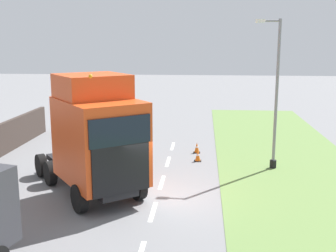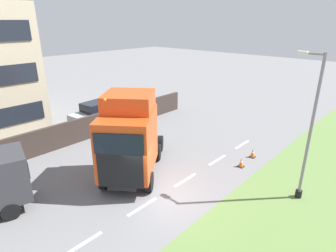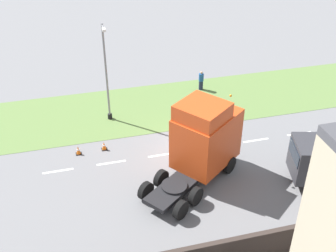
{
  "view_description": "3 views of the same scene",
  "coord_description": "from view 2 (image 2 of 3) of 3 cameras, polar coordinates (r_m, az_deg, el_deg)",
  "views": [
    {
      "loc": [
        -1.74,
        15.06,
        6.07
      ],
      "look_at": [
        -0.4,
        -0.79,
        2.82
      ],
      "focal_mm": 45.0,
      "sensor_mm": 36.0,
      "label": 1
    },
    {
      "loc": [
        -8.34,
        8.22,
        8.26
      ],
      "look_at": [
        1.12,
        -2.12,
        2.95
      ],
      "focal_mm": 30.0,
      "sensor_mm": 36.0,
      "label": 2
    },
    {
      "loc": [
        20.69,
        -7.3,
        15.84
      ],
      "look_at": [
        0.11,
        -1.93,
        2.17
      ],
      "focal_mm": 45.0,
      "sensor_mm": 36.0,
      "label": 3
    }
  ],
  "objects": [
    {
      "name": "ground_plane",
      "position": [
        14.33,
        -2.49,
        -14.48
      ],
      "size": [
        120.0,
        120.0,
        0.0
      ],
      "primitive_type": "plane",
      "color": "slate",
      "rests_on": "ground"
    },
    {
      "name": "lamp_post",
      "position": [
        14.37,
        26.51,
        -1.89
      ],
      "size": [
        1.28,
        0.31,
        7.03
      ],
      "color": "black",
      "rests_on": "ground"
    },
    {
      "name": "boundary_wall",
      "position": [
        20.57,
        -20.63,
        -1.77
      ],
      "size": [
        0.25,
        24.0,
        1.7
      ],
      "color": "#382D28",
      "rests_on": "ground"
    },
    {
      "name": "lane_markings",
      "position": [
        14.74,
        -0.52,
        -13.32
      ],
      "size": [
        0.16,
        17.8,
        0.0
      ],
      "color": "white",
      "rests_on": "ground"
    },
    {
      "name": "traffic_cone_lead",
      "position": [
        17.46,
        14.63,
        -7.17
      ],
      "size": [
        0.36,
        0.36,
        0.58
      ],
      "color": "black",
      "rests_on": "ground"
    },
    {
      "name": "traffic_cone_trailing",
      "position": [
        18.82,
        16.82,
        -5.29
      ],
      "size": [
        0.36,
        0.36,
        0.58
      ],
      "color": "black",
      "rests_on": "ground"
    },
    {
      "name": "lorry_cab",
      "position": [
        14.93,
        -7.85,
        -2.54
      ],
      "size": [
        5.91,
        6.62,
        4.95
      ],
      "rotation": [
        0.0,
        0.0,
        0.65
      ],
      "color": "black",
      "rests_on": "ground"
    },
    {
      "name": "parked_car",
      "position": [
        23.82,
        -14.19,
        2.32
      ],
      "size": [
        2.27,
        4.56,
        2.04
      ],
      "rotation": [
        0.0,
        0.0,
        0.1
      ],
      "color": "#9EA3A8",
      "rests_on": "ground"
    }
  ]
}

